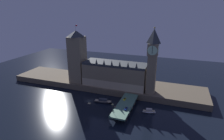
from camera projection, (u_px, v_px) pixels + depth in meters
ground_plane at (89, 101)px, 182.27m from camera, size 400.00×400.00×0.00m
embankment at (104, 84)px, 216.09m from camera, size 220.00×42.00×6.27m
parliament_hall at (115, 74)px, 200.11m from camera, size 67.21×23.84×30.50m
clock_tower at (152, 60)px, 174.63m from camera, size 9.95×10.06×64.13m
victoria_tower at (77, 57)px, 206.67m from camera, size 16.19×16.19×63.47m
bridge at (125, 106)px, 164.31m from camera, size 13.36×46.00×5.79m
car_northbound_lead at (125, 99)px, 172.32m from camera, size 1.96×4.46×1.40m
car_southbound_lead at (126, 109)px, 155.71m from camera, size 2.11×4.52×1.54m
pedestrian_near_rail at (116, 107)px, 157.84m from camera, size 0.38×0.38×1.70m
pedestrian_mid_walk at (130, 107)px, 157.76m from camera, size 0.38×0.38×1.71m
street_lamp_near at (113, 107)px, 151.25m from camera, size 1.34×0.60×7.03m
boat_upstream at (103, 101)px, 178.62m from camera, size 18.33×6.38×4.11m
boat_downstream at (149, 111)px, 161.09m from camera, size 11.82×5.76×4.04m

